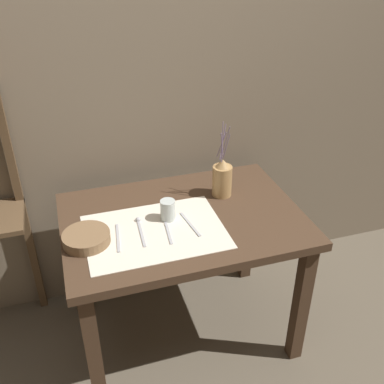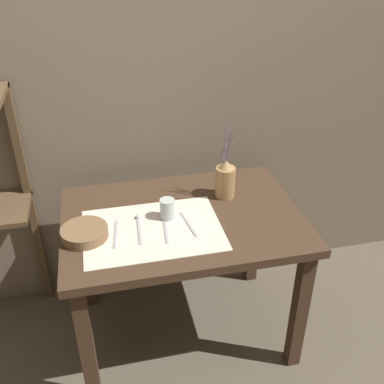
{
  "view_description": "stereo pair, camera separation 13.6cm",
  "coord_description": "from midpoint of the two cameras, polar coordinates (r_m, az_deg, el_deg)",
  "views": [
    {
      "loc": [
        -0.46,
        -1.59,
        1.83
      ],
      "look_at": [
        0.04,
        0.0,
        0.83
      ],
      "focal_mm": 42.0,
      "sensor_mm": 36.0,
      "label": 1
    },
    {
      "loc": [
        -0.32,
        -1.62,
        1.83
      ],
      "look_at": [
        0.04,
        0.0,
        0.83
      ],
      "focal_mm": 42.0,
      "sensor_mm": 36.0,
      "label": 2
    }
  ],
  "objects": [
    {
      "name": "ground_plane",
      "position": [
        2.47,
        0.63,
        -17.0
      ],
      "size": [
        12.0,
        12.0,
        0.0
      ],
      "primitive_type": "plane",
      "color": "brown"
    },
    {
      "name": "stone_wall_back",
      "position": [
        2.21,
        -2.13,
        14.35
      ],
      "size": [
        7.0,
        0.06,
        2.4
      ],
      "color": "#7A6B56",
      "rests_on": "ground_plane"
    },
    {
      "name": "wooden_table",
      "position": [
        2.05,
        0.73,
        -5.56
      ],
      "size": [
        1.06,
        0.74,
        0.71
      ],
      "color": "#422D1E",
      "rests_on": "ground_plane"
    },
    {
      "name": "linen_cloth",
      "position": [
        1.91,
        -2.97,
        -4.86
      ],
      "size": [
        0.58,
        0.42,
        0.0
      ],
      "color": "beige",
      "rests_on": "wooden_table"
    },
    {
      "name": "pitcher_with_flowers",
      "position": [
        2.11,
        6.1,
        1.52
      ],
      "size": [
        0.09,
        0.09,
        0.38
      ],
      "color": "#A87F4C",
      "rests_on": "wooden_table"
    },
    {
      "name": "wooden_bowl",
      "position": [
        1.89,
        -11.49,
        -5.17
      ],
      "size": [
        0.19,
        0.19,
        0.05
      ],
      "color": "brown",
      "rests_on": "wooden_table"
    },
    {
      "name": "glass_tumbler_near",
      "position": [
        1.95,
        -1.15,
        -2.22
      ],
      "size": [
        0.07,
        0.07,
        0.09
      ],
      "color": "#B7C1BC",
      "rests_on": "wooden_table"
    },
    {
      "name": "fork_outer",
      "position": [
        1.89,
        -7.63,
        -5.35
      ],
      "size": [
        0.04,
        0.19,
        0.0
      ],
      "color": "#A8A8AD",
      "rests_on": "wooden_table"
    },
    {
      "name": "spoon_inner",
      "position": [
        1.95,
        -4.84,
        -3.93
      ],
      "size": [
        0.03,
        0.2,
        0.02
      ],
      "color": "#A8A8AD",
      "rests_on": "wooden_table"
    },
    {
      "name": "knife_center",
      "position": [
        1.9,
        -1.31,
        -4.8
      ],
      "size": [
        0.03,
        0.19,
        0.0
      ],
      "color": "#A8A8AD",
      "rests_on": "wooden_table"
    },
    {
      "name": "fork_inner",
      "position": [
        1.94,
        1.6,
        -4.13
      ],
      "size": [
        0.04,
        0.19,
        0.0
      ],
      "color": "#A8A8AD",
      "rests_on": "wooden_table"
    }
  ]
}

